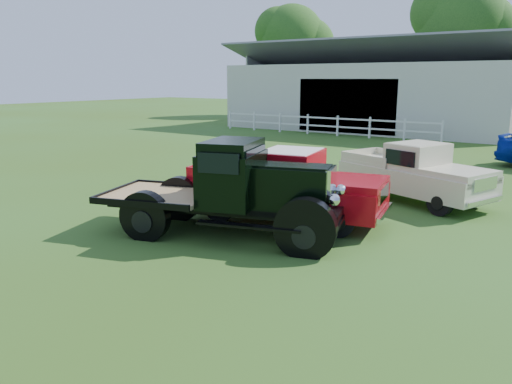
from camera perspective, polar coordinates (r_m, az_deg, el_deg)
The scene contains 8 objects.
ground at distance 9.70m, azimuth -5.06°, elevation -7.21°, with size 120.00×120.00×0.00m, color #366C29.
shed_left at distance 35.39m, azimuth 13.74°, elevation 11.65°, with size 18.80×10.20×5.60m, color #9E9C8F, non-canonical shape.
fence_rail at distance 30.45m, azimuth 7.59°, elevation 7.61°, with size 14.20×0.16×1.20m, color white, non-canonical shape.
tree_a at distance 46.59m, azimuth 4.07°, elevation 15.19°, with size 6.30×6.30×10.50m, color #1B4415, non-canonical shape.
tree_b at distance 42.21m, azimuth 22.00°, elevation 15.25°, with size 6.90×6.90×11.50m, color #1B4415, non-canonical shape.
vintage_flatbed at distance 10.63m, azimuth -3.20°, elevation 0.42°, with size 5.22×2.07×2.07m, color black, non-canonical shape.
red_pickup at distance 11.78m, azimuth 3.48°, elevation 0.78°, with size 4.71×1.81×1.72m, color #AC0913, non-canonical shape.
white_pickup at distance 14.35m, azimuth 17.60°, elevation 2.11°, with size 4.33×1.68×1.59m, color beige, non-canonical shape.
Camera 1 is at (5.87, -6.97, 3.32)m, focal length 35.00 mm.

